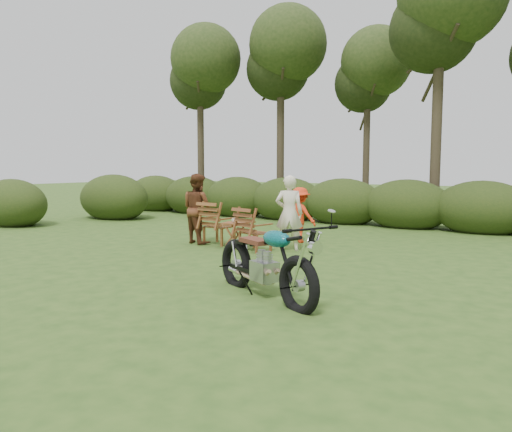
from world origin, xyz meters
The scene contains 10 objects.
ground centered at (0.00, 0.00, 0.00)m, with size 80.00×80.00×0.00m, color #2B4A18.
tree_line centered at (0.50, 9.74, 3.81)m, with size 22.52×11.62×8.14m.
motorcycle centered at (0.67, 0.27, 0.00)m, with size 2.18×0.83×1.25m, color #0B909A, non-canonical shape.
lawn_chair_right centered at (-1.45, 3.25, 0.00)m, with size 0.63×0.63×0.91m, color brown, non-canonical shape.
lawn_chair_left centered at (-2.61, 3.52, 0.00)m, with size 0.67×0.67×0.97m, color brown, non-canonical shape.
side_table centered at (-2.02, 3.32, 0.28)m, with size 0.54×0.45×0.55m, color brown, non-canonical shape.
cup centered at (-2.03, 3.30, 0.60)m, with size 0.12×0.12×0.09m, color beige.
adult_a centered at (-0.88, 3.67, 0.00)m, with size 0.58×0.38×1.58m, color #F6E7CB.
adult_b centered at (-3.13, 3.39, 0.00)m, with size 0.78×0.61×1.60m, color brown.
child centered at (-1.23, 4.78, 0.00)m, with size 0.83×0.48×1.28m, color #F33816.
Camera 1 is at (4.25, -5.36, 1.79)m, focal length 35.00 mm.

